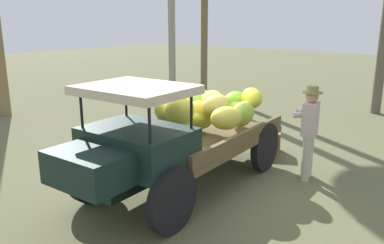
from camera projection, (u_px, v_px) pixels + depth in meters
The scene contains 4 objects.
ground_plane at pixel (195, 174), 7.27m from camera, with size 60.00×60.00×0.00m, color brown.
truck at pixel (180, 132), 6.45m from camera, with size 4.54×2.02×1.90m.
farmer at pixel (309, 127), 6.86m from camera, with size 0.53×0.49×1.68m.
wooden_crate at pixel (268, 141), 8.46m from camera, with size 0.46×0.50×0.46m, color #8D6347.
Camera 1 is at (5.26, 4.30, 2.77)m, focal length 36.50 mm.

